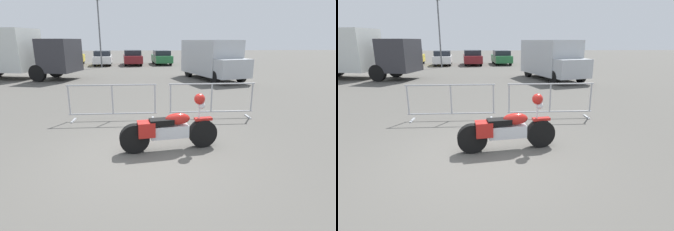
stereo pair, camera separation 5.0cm
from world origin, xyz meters
The scene contains 15 objects.
ground_plane centered at (0.00, 0.00, 0.00)m, with size 120.00×120.00×0.00m, color #54514C.
motorcycle centered at (0.52, 0.38, 0.46)m, with size 2.13×0.49×1.20m.
crowd_barrier_near centered at (-0.95, 2.67, 0.56)m, with size 2.57×0.47×1.07m.
crowd_barrier_far centered at (1.99, 2.67, 0.56)m, with size 2.57×0.47×1.07m.
box_truck centered at (-8.35, 12.19, 1.64)m, with size 8.00×3.88×2.98m.
delivery_van centered at (4.01, 10.97, 1.24)m, with size 3.29×5.35×2.31m.
parked_car_red centered at (-12.60, 21.30, 0.70)m, with size 2.04×4.22×1.38m.
parked_car_tan centered at (-9.76, 21.38, 0.77)m, with size 2.24×4.63×1.52m.
parked_car_yellow centered at (-6.92, 21.29, 0.73)m, with size 2.14×4.41×1.45m.
parked_car_white centered at (-4.09, 21.23, 0.68)m, with size 1.99×4.11×1.35m.
parked_car_maroon centered at (-1.25, 21.22, 0.71)m, with size 2.07×4.28×1.40m.
parked_car_green centered at (1.59, 21.59, 0.68)m, with size 1.99×4.10×1.35m.
pedestrian centered at (-6.19, 17.36, 0.92)m, with size 0.42×0.42×1.69m.
planter_island centered at (6.86, 17.61, 0.36)m, with size 3.82×3.82×1.24m.
street_lamp centered at (-3.85, 18.82, 3.71)m, with size 0.36×0.70×5.68m.
Camera 2 is at (0.10, -4.89, 2.28)m, focal length 28.00 mm.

